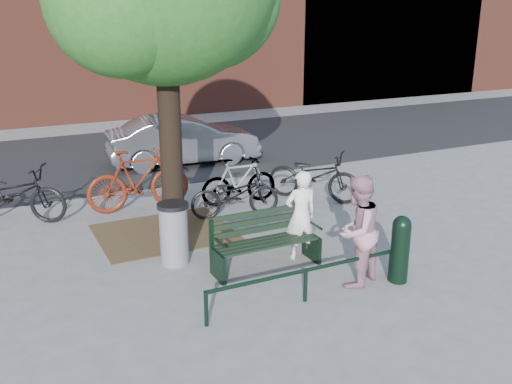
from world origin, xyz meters
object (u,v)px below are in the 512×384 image
person_right (357,231)px  parked_car (183,140)px  bollard (400,247)px  bicycle_c (235,194)px  park_bench (264,239)px  person_left (301,215)px  litter_bin (174,233)px

person_right → parked_car: (0.06, 7.89, -0.19)m
bollard → bicycle_c: bollard is taller
park_bench → bicycle_c: (0.55, 2.36, -0.01)m
bollard → bicycle_c: (-1.05, 3.71, -0.09)m
person_left → parked_car: bearing=-86.2°
person_left → person_right: bearing=107.8°
litter_bin → bicycle_c: 2.39m
person_right → parked_car: 7.89m
park_bench → parked_car: size_ratio=0.44×
person_left → parked_car: 6.70m
litter_bin → parked_car: 6.40m
park_bench → person_left: bearing=5.7°
person_right → litter_bin: person_right is taller
bollard → bicycle_c: size_ratio=0.59×
person_left → park_bench: bearing=12.1°
person_right → bollard: person_right is taller
bicycle_c → bollard: bearing=-153.1°
person_left → bollard: 1.69m
person_right → bollard: bearing=136.2°
litter_bin → bicycle_c: bearing=41.5°
park_bench → litter_bin: size_ratio=1.69×
park_bench → person_left: size_ratio=1.16×
bicycle_c → parked_car: parked_car is taller
bollard → litter_bin: 3.55m
park_bench → person_right: (0.95, -1.13, 0.37)m
bollard → parked_car: size_ratio=0.26×
bollard → litter_bin: size_ratio=1.02×
litter_bin → bicycle_c: litter_bin is taller
bicycle_c → person_left: bearing=-164.9°
person_right → litter_bin: size_ratio=1.65×
litter_bin → bicycle_c: size_ratio=0.58×
park_bench → parked_car: (1.01, 6.76, 0.18)m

